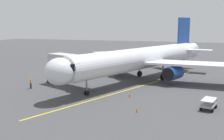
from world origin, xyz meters
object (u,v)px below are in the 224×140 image
(airplane, at_px, (143,59))
(safety_cone_nose_left, at_px, (137,110))
(safety_cone_nose_right, at_px, (130,95))
(jet_bridge, at_px, (75,64))
(baggage_cart_near_nose, at_px, (209,104))
(ground_crew_marshaller, at_px, (31,83))

(airplane, bearing_deg, safety_cone_nose_left, 99.79)
(airplane, relative_size, safety_cone_nose_right, 69.48)
(jet_bridge, bearing_deg, safety_cone_nose_left, 142.23)
(jet_bridge, distance_m, safety_cone_nose_right, 11.27)
(baggage_cart_near_nose, distance_m, safety_cone_nose_left, 8.81)
(airplane, bearing_deg, ground_crew_marshaller, 36.60)
(airplane, distance_m, baggage_cart_near_nose, 18.22)
(jet_bridge, relative_size, safety_cone_nose_left, 20.30)
(jet_bridge, distance_m, safety_cone_nose_left, 16.24)
(jet_bridge, xyz_separation_m, baggage_cart_near_nose, (-20.49, 5.94, -3.11))
(safety_cone_nose_right, bearing_deg, jet_bridge, -19.39)
(baggage_cart_near_nose, relative_size, safety_cone_nose_right, 5.21)
(airplane, height_order, jet_bridge, airplane)
(jet_bridge, xyz_separation_m, safety_cone_nose_left, (-12.54, 9.72, -3.49))
(ground_crew_marshaller, xyz_separation_m, baggage_cart_near_nose, (-26.65, 2.51, -0.23))
(safety_cone_nose_left, bearing_deg, ground_crew_marshaller, -18.58)
(jet_bridge, distance_m, baggage_cart_near_nose, 21.56)
(baggage_cart_near_nose, bearing_deg, ground_crew_marshaller, -5.38)
(jet_bridge, relative_size, safety_cone_nose_right, 20.30)
(baggage_cart_near_nose, bearing_deg, airplane, -51.96)
(ground_crew_marshaller, height_order, safety_cone_nose_right, ground_crew_marshaller)
(ground_crew_marshaller, bearing_deg, safety_cone_nose_left, 161.42)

